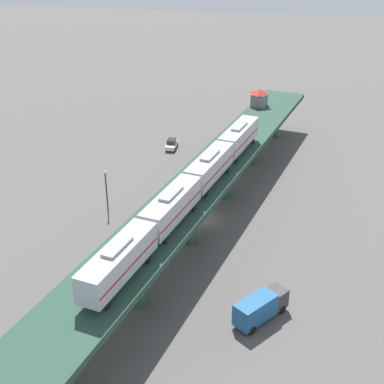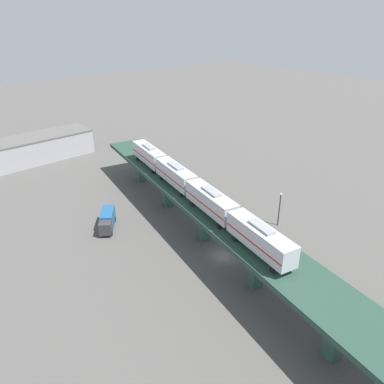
% 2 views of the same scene
% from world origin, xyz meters
% --- Properties ---
extents(ground_plane, '(400.00, 400.00, 0.00)m').
position_xyz_m(ground_plane, '(0.00, 0.00, 0.00)').
color(ground_plane, '#514F4C').
extents(elevated_viaduct, '(24.87, 92.01, 7.49)m').
position_xyz_m(elevated_viaduct, '(-0.03, -0.17, 6.44)').
color(elevated_viaduct, '#244135').
rests_on(elevated_viaduct, ground).
extents(subway_train, '(11.74, 49.49, 4.45)m').
position_xyz_m(subway_train, '(0.13, 8.48, 10.03)').
color(subway_train, '#ADB2BA').
rests_on(subway_train, elevated_viaduct).
extents(signal_hut, '(3.75, 3.75, 3.40)m').
position_xyz_m(signal_hut, '(-3.85, -34.28, 9.28)').
color(signal_hut, slate).
rests_on(signal_hut, elevated_viaduct).
extents(street_car_white, '(2.21, 4.53, 1.89)m').
position_xyz_m(street_car_white, '(12.25, -26.31, 0.94)').
color(street_car_white, silver).
rests_on(street_car_white, ground).
extents(street_car_green, '(2.83, 4.71, 1.89)m').
position_xyz_m(street_car_green, '(11.48, 29.37, 0.94)').
color(street_car_green, '#1E6638').
rests_on(street_car_green, ground).
extents(delivery_truck, '(6.00, 7.18, 3.20)m').
position_xyz_m(delivery_truck, '(-10.65, 20.86, 1.76)').
color(delivery_truck, '#333338').
rests_on(delivery_truck, ground).
extents(street_lamp, '(0.44, 0.44, 6.94)m').
position_xyz_m(street_lamp, '(15.44, 0.71, 4.11)').
color(street_lamp, black).
rests_on(street_lamp, ground).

